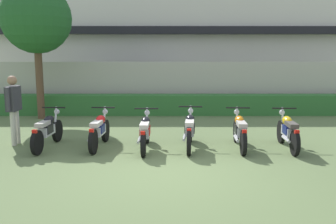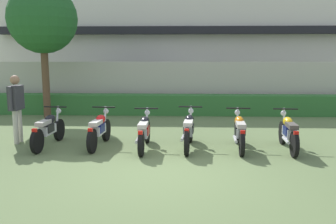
{
  "view_description": "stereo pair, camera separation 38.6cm",
  "coord_description": "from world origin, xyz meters",
  "px_view_note": "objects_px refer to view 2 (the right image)",
  "views": [
    {
      "loc": [
        -0.01,
        -6.89,
        2.3
      ],
      "look_at": [
        0.0,
        2.09,
        0.85
      ],
      "focal_mm": 39.12,
      "sensor_mm": 36.0,
      "label": 1
    },
    {
      "loc": [
        0.38,
        -6.89,
        2.3
      ],
      "look_at": [
        0.0,
        2.09,
        0.85
      ],
      "focal_mm": 39.12,
      "sensor_mm": 36.0,
      "label": 2
    }
  ],
  "objects_px": {
    "motorcycle_in_row_2": "(144,131)",
    "motorcycle_in_row_1": "(99,129)",
    "tree_near_inspector": "(43,20)",
    "motorcycle_in_row_4": "(239,131)",
    "motorcycle_in_row_3": "(189,130)",
    "inspector_person": "(16,103)",
    "motorcycle_in_row_0": "(48,129)",
    "parked_car": "(131,84)",
    "motorcycle_in_row_5": "(288,132)"
  },
  "relations": [
    {
      "from": "motorcycle_in_row_3",
      "to": "parked_car",
      "type": "bearing_deg",
      "value": 23.08
    },
    {
      "from": "tree_near_inspector",
      "to": "motorcycle_in_row_2",
      "type": "relative_size",
      "value": 2.51
    },
    {
      "from": "motorcycle_in_row_0",
      "to": "inspector_person",
      "type": "bearing_deg",
      "value": 72.84
    },
    {
      "from": "motorcycle_in_row_4",
      "to": "inspector_person",
      "type": "relative_size",
      "value": 1.05
    },
    {
      "from": "tree_near_inspector",
      "to": "motorcycle_in_row_4",
      "type": "relative_size",
      "value": 2.53
    },
    {
      "from": "parked_car",
      "to": "tree_near_inspector",
      "type": "relative_size",
      "value": 0.97
    },
    {
      "from": "motorcycle_in_row_3",
      "to": "inspector_person",
      "type": "xyz_separation_m",
      "value": [
        -4.4,
        0.37,
        0.59
      ]
    },
    {
      "from": "motorcycle_in_row_2",
      "to": "motorcycle_in_row_4",
      "type": "distance_m",
      "value": 2.29
    },
    {
      "from": "motorcycle_in_row_3",
      "to": "tree_near_inspector",
      "type": "bearing_deg",
      "value": 55.72
    },
    {
      "from": "tree_near_inspector",
      "to": "motorcycle_in_row_3",
      "type": "bearing_deg",
      "value": -39.12
    },
    {
      "from": "parked_car",
      "to": "motorcycle_in_row_5",
      "type": "bearing_deg",
      "value": -57.61
    },
    {
      "from": "motorcycle_in_row_1",
      "to": "inspector_person",
      "type": "relative_size",
      "value": 1.03
    },
    {
      "from": "tree_near_inspector",
      "to": "motorcycle_in_row_4",
      "type": "xyz_separation_m",
      "value": [
        6.23,
        -4.1,
        -3.0
      ]
    },
    {
      "from": "motorcycle_in_row_3",
      "to": "inspector_person",
      "type": "height_order",
      "value": "inspector_person"
    },
    {
      "from": "motorcycle_in_row_5",
      "to": "inspector_person",
      "type": "distance_m",
      "value": 6.8
    },
    {
      "from": "tree_near_inspector",
      "to": "inspector_person",
      "type": "relative_size",
      "value": 2.67
    },
    {
      "from": "motorcycle_in_row_0",
      "to": "motorcycle_in_row_2",
      "type": "bearing_deg",
      "value": -90.04
    },
    {
      "from": "motorcycle_in_row_2",
      "to": "motorcycle_in_row_4",
      "type": "height_order",
      "value": "motorcycle_in_row_4"
    },
    {
      "from": "tree_near_inspector",
      "to": "parked_car",
      "type": "bearing_deg",
      "value": 52.92
    },
    {
      "from": "motorcycle_in_row_1",
      "to": "motorcycle_in_row_2",
      "type": "height_order",
      "value": "motorcycle_in_row_1"
    },
    {
      "from": "motorcycle_in_row_3",
      "to": "motorcycle_in_row_4",
      "type": "distance_m",
      "value": 1.21
    },
    {
      "from": "tree_near_inspector",
      "to": "motorcycle_in_row_3",
      "type": "distance_m",
      "value": 7.12
    },
    {
      "from": "motorcycle_in_row_0",
      "to": "inspector_person",
      "type": "distance_m",
      "value": 1.16
    },
    {
      "from": "parked_car",
      "to": "motorcycle_in_row_5",
      "type": "xyz_separation_m",
      "value": [
        4.82,
        -7.55,
        -0.49
      ]
    },
    {
      "from": "motorcycle_in_row_1",
      "to": "motorcycle_in_row_4",
      "type": "distance_m",
      "value": 3.42
    },
    {
      "from": "motorcycle_in_row_1",
      "to": "inspector_person",
      "type": "xyz_separation_m",
      "value": [
        -2.19,
        0.31,
        0.6
      ]
    },
    {
      "from": "motorcycle_in_row_2",
      "to": "motorcycle_in_row_1",
      "type": "bearing_deg",
      "value": 81.82
    },
    {
      "from": "motorcycle_in_row_2",
      "to": "motorcycle_in_row_5",
      "type": "bearing_deg",
      "value": -88.82
    },
    {
      "from": "motorcycle_in_row_1",
      "to": "motorcycle_in_row_3",
      "type": "bearing_deg",
      "value": -88.02
    },
    {
      "from": "tree_near_inspector",
      "to": "motorcycle_in_row_5",
      "type": "xyz_separation_m",
      "value": [
        7.38,
        -4.16,
        -3.0
      ]
    },
    {
      "from": "motorcycle_in_row_1",
      "to": "motorcycle_in_row_5",
      "type": "height_order",
      "value": "motorcycle_in_row_5"
    },
    {
      "from": "motorcycle_in_row_1",
      "to": "motorcycle_in_row_3",
      "type": "xyz_separation_m",
      "value": [
        2.21,
        -0.06,
        0.02
      ]
    },
    {
      "from": "tree_near_inspector",
      "to": "motorcycle_in_row_3",
      "type": "relative_size",
      "value": 2.42
    },
    {
      "from": "motorcycle_in_row_0",
      "to": "motorcycle_in_row_4",
      "type": "bearing_deg",
      "value": -87.26
    },
    {
      "from": "parked_car",
      "to": "motorcycle_in_row_1",
      "type": "distance_m",
      "value": 7.42
    },
    {
      "from": "motorcycle_in_row_2",
      "to": "parked_car",
      "type": "bearing_deg",
      "value": 11.02
    },
    {
      "from": "motorcycle_in_row_1",
      "to": "parked_car",
      "type": "bearing_deg",
      "value": 5.55
    },
    {
      "from": "motorcycle_in_row_4",
      "to": "motorcycle_in_row_0",
      "type": "bearing_deg",
      "value": 92.53
    },
    {
      "from": "inspector_person",
      "to": "motorcycle_in_row_5",
      "type": "bearing_deg",
      "value": -3.85
    },
    {
      "from": "motorcycle_in_row_3",
      "to": "motorcycle_in_row_4",
      "type": "height_order",
      "value": "motorcycle_in_row_3"
    },
    {
      "from": "motorcycle_in_row_1",
      "to": "motorcycle_in_row_3",
      "type": "distance_m",
      "value": 2.21
    },
    {
      "from": "motorcycle_in_row_2",
      "to": "inspector_person",
      "type": "distance_m",
      "value": 3.41
    },
    {
      "from": "tree_near_inspector",
      "to": "motorcycle_in_row_0",
      "type": "xyz_separation_m",
      "value": [
        1.55,
        -4.05,
        -3.0
      ]
    },
    {
      "from": "motorcycle_in_row_4",
      "to": "inspector_person",
      "type": "height_order",
      "value": "inspector_person"
    },
    {
      "from": "motorcycle_in_row_2",
      "to": "motorcycle_in_row_4",
      "type": "xyz_separation_m",
      "value": [
        2.29,
        0.09,
        0.0
      ]
    },
    {
      "from": "motorcycle_in_row_1",
      "to": "motorcycle_in_row_4",
      "type": "bearing_deg",
      "value": -87.78
    },
    {
      "from": "inspector_person",
      "to": "motorcycle_in_row_0",
      "type": "bearing_deg",
      "value": -20.46
    },
    {
      "from": "tree_near_inspector",
      "to": "motorcycle_in_row_0",
      "type": "distance_m",
      "value": 5.28
    },
    {
      "from": "parked_car",
      "to": "motorcycle_in_row_2",
      "type": "bearing_deg",
      "value": -79.84
    },
    {
      "from": "parked_car",
      "to": "tree_near_inspector",
      "type": "height_order",
      "value": "tree_near_inspector"
    }
  ]
}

